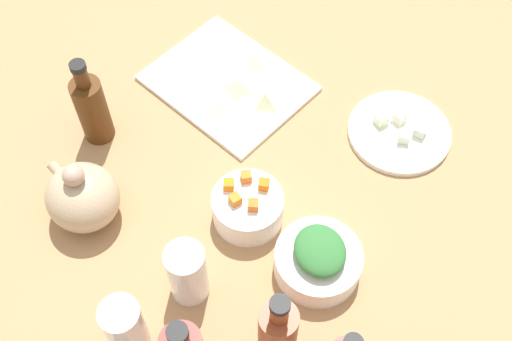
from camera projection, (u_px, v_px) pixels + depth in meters
The scene contains 26 objects.
tabletop at pixel (256, 189), 122.27cm from camera, with size 190.00×190.00×3.00cm, color #AB7E52.
cutting_board at pixel (228, 83), 133.91cm from camera, with size 30.55×24.22×1.00cm, color white.
plate_tofu at pixel (399, 132), 126.92cm from camera, with size 20.10×20.10×1.20cm, color white.
bowl_greens at pixel (318, 262), 109.58cm from camera, with size 14.87×14.87×5.31cm, color white.
bowl_carrots at pixel (248, 208), 114.79cm from camera, with size 12.70×12.70×6.21cm, color white.
teapot at pixel (82, 196), 113.00cm from camera, with size 15.05×12.71×14.42cm.
bottle_0 at pixel (277, 339), 94.37cm from camera, with size 5.67×5.67×24.59cm.
bottle_3 at pixel (92, 108), 120.79cm from camera, with size 5.84×5.84×20.06cm.
drinking_glass_0 at pixel (125, 327), 99.94cm from camera, with size 6.40×6.40×12.09cm, color white.
drinking_glass_1 at pixel (187, 273), 104.40cm from camera, with size 6.54×6.54×12.84cm, color white.
carrot_cube_0 at pixel (235, 199), 111.08cm from camera, with size 1.80×1.80×1.80cm, color orange.
carrot_cube_1 at pixel (246, 177), 113.61cm from camera, with size 1.80×1.80×1.80cm, color orange.
carrot_cube_2 at pixel (253, 205), 110.48cm from camera, with size 1.80×1.80×1.80cm, color orange.
carrot_cube_3 at pixel (264, 185), 112.72cm from camera, with size 1.80×1.80×1.80cm, color orange.
carrot_cube_4 at pixel (229, 185), 112.70cm from camera, with size 1.80×1.80×1.80cm, color orange.
chopped_greens_mound at pixel (320, 250), 105.93cm from camera, with size 9.77×8.58×3.38cm, color #337336.
tofu_cube_0 at pixel (381, 120), 126.50cm from camera, with size 2.20×2.20×2.20cm, color #EDF6CD.
tofu_cube_1 at pixel (404, 137), 124.24cm from camera, with size 2.20×2.20×2.20cm, color white.
tofu_cube_2 at pixel (400, 117), 126.78cm from camera, with size 2.20×2.20×2.20cm, color silver.
tofu_cube_3 at pixel (420, 131), 124.99cm from camera, with size 2.20×2.20×2.20cm, color white.
dumpling_0 at pixel (266, 99), 129.04cm from camera, with size 4.54×4.15×3.11cm, color beige.
dumpling_1 at pixel (238, 86), 130.96cm from camera, with size 5.03×4.60×2.97cm, color beige.
dumpling_2 at pixel (220, 108), 128.42cm from camera, with size 5.90×5.30×2.09cm, color beige.
dumpling_3 at pixel (293, 85), 131.59cm from camera, with size 5.24×5.09×2.08cm, color beige.
dumpling_4 at pixel (223, 56), 135.94cm from camera, with size 5.44×5.15×2.01cm, color beige.
dumpling_5 at pixel (254, 60), 135.01cm from camera, with size 5.20×4.88×2.57cm, color beige.
Camera 1 is at (-43.50, 46.31, 106.02)cm, focal length 45.46 mm.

